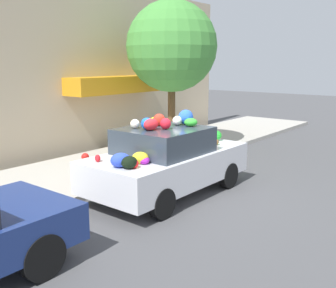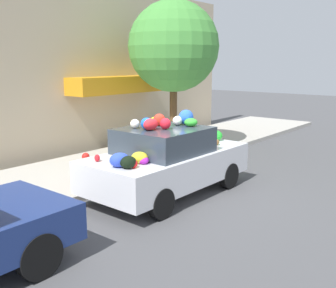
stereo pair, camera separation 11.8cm
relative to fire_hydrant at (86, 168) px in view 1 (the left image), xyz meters
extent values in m
plane|color=#4C4C4F|center=(0.90, -1.76, -0.49)|extent=(60.00, 60.00, 0.00)
cube|color=#B2ADA3|center=(0.90, 0.94, -0.42)|extent=(24.00, 3.20, 0.15)
cube|color=#C6B293|center=(0.90, 3.19, 2.23)|extent=(18.00, 0.30, 5.45)
cube|color=orange|center=(3.60, 2.59, 1.68)|extent=(3.82, 0.90, 0.55)
cylinder|color=brown|center=(4.30, 0.84, 0.78)|extent=(0.24, 0.24, 2.25)
sphere|color=#47933D|center=(4.30, 0.84, 2.91)|extent=(2.87, 2.87, 2.87)
cylinder|color=red|center=(0.00, 0.00, -0.07)|extent=(0.20, 0.20, 0.55)
sphere|color=red|center=(0.00, 0.00, 0.26)|extent=(0.18, 0.18, 0.18)
cube|color=silver|center=(0.90, -1.74, 0.15)|extent=(3.93, 1.86, 0.67)
cube|color=#333D47|center=(0.75, -1.74, 0.76)|extent=(1.77, 1.63, 0.54)
cylinder|color=black|center=(2.12, -0.90, -0.19)|extent=(0.61, 0.18, 0.60)
cylinder|color=black|center=(2.11, -2.59, -0.19)|extent=(0.61, 0.18, 0.60)
cylinder|color=black|center=(-0.30, -0.88, -0.19)|extent=(0.61, 0.18, 0.60)
cylinder|color=black|center=(-0.32, -2.58, -0.19)|extent=(0.61, 0.18, 0.60)
sphere|color=red|center=(0.64, -1.88, 1.15)|extent=(0.29, 0.29, 0.24)
ellipsoid|color=blue|center=(-0.70, -1.88, 0.62)|extent=(0.42, 0.36, 0.27)
sphere|color=white|center=(0.32, -1.30, 1.13)|extent=(0.26, 0.26, 0.20)
sphere|color=blue|center=(1.45, -1.82, 1.20)|extent=(0.42, 0.42, 0.34)
ellipsoid|color=green|center=(1.29, -2.07, 1.12)|extent=(0.39, 0.39, 0.18)
sphere|color=yellow|center=(0.42, -1.57, 1.12)|extent=(0.27, 0.27, 0.19)
ellipsoid|color=red|center=(-0.70, -1.24, 0.56)|extent=(0.19, 0.20, 0.14)
ellipsoid|color=#B226C1|center=(-0.26, -2.07, 0.56)|extent=(0.24, 0.25, 0.15)
ellipsoid|color=black|center=(-0.67, -2.09, 0.60)|extent=(0.34, 0.30, 0.23)
sphere|color=red|center=(0.91, -1.48, 1.16)|extent=(0.36, 0.36, 0.27)
sphere|color=blue|center=(0.38, -1.59, 1.15)|extent=(0.34, 0.34, 0.25)
ellipsoid|color=yellow|center=(-0.27, -1.99, 0.60)|extent=(0.44, 0.44, 0.23)
ellipsoid|color=black|center=(-0.51, -1.66, 0.59)|extent=(0.33, 0.27, 0.20)
ellipsoid|color=red|center=(1.08, -1.14, 1.09)|extent=(0.20, 0.21, 0.13)
ellipsoid|color=red|center=(0.36, -1.72, 1.15)|extent=(0.41, 0.27, 0.25)
ellipsoid|color=orange|center=(1.89, -1.04, 0.61)|extent=(0.30, 0.32, 0.26)
ellipsoid|color=red|center=(-0.60, -2.14, 0.57)|extent=(0.20, 0.20, 0.17)
sphere|color=yellow|center=(1.00, -1.24, 1.11)|extent=(0.19, 0.19, 0.16)
sphere|color=brown|center=(2.12, -2.21, 0.56)|extent=(0.20, 0.20, 0.15)
ellipsoid|color=green|center=(2.62, -1.88, 0.62)|extent=(0.33, 0.37, 0.26)
ellipsoid|color=pink|center=(1.94, -1.38, 0.60)|extent=(0.34, 0.36, 0.23)
ellipsoid|color=white|center=(1.25, -1.73, 1.13)|extent=(0.40, 0.35, 0.20)
cylinder|color=black|center=(-2.96, -2.66, -0.16)|extent=(0.66, 0.19, 0.66)
camera|label=1|loc=(-5.70, -7.03, 2.40)|focal=42.00mm
camera|label=2|loc=(-5.63, -7.13, 2.40)|focal=42.00mm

